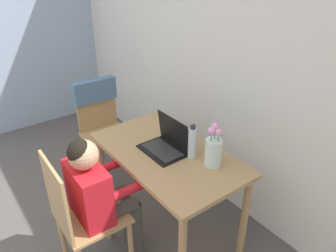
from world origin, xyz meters
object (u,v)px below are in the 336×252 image
object	(u,v)px
person_seated	(96,189)
flower_vase	(214,150)
chair_occupied	(81,217)
chair_spare	(100,114)
water_bottle	(192,143)
laptop	(167,143)

from	to	relation	value
person_seated	flower_vase	world-z (taller)	flower_vase
person_seated	flower_vase	bearing A→B (deg)	-115.07
person_seated	flower_vase	distance (m)	0.77
flower_vase	chair_occupied	bearing A→B (deg)	-112.93
chair_occupied	flower_vase	world-z (taller)	flower_vase
chair_occupied	flower_vase	size ratio (longest dim) A/B	3.17
chair_occupied	chair_spare	xyz separation A→B (m)	(-0.96, 0.63, 0.15)
flower_vase	water_bottle	world-z (taller)	flower_vase
flower_vase	water_bottle	xyz separation A→B (m)	(-0.14, -0.05, -0.00)
chair_occupied	water_bottle	xyz separation A→B (m)	(0.19, 0.73, 0.37)
laptop	water_bottle	world-z (taller)	water_bottle
chair_occupied	chair_spare	bearing A→B (deg)	-31.80
chair_occupied	person_seated	bearing A→B (deg)	-90.00
chair_spare	flower_vase	distance (m)	1.32
chair_occupied	person_seated	size ratio (longest dim) A/B	0.91
chair_occupied	person_seated	xyz separation A→B (m)	(0.00, 0.12, 0.16)
water_bottle	flower_vase	bearing A→B (deg)	19.56
chair_spare	flower_vase	world-z (taller)	flower_vase
laptop	water_bottle	distance (m)	0.20
laptop	flower_vase	distance (m)	0.35
flower_vase	water_bottle	size ratio (longest dim) A/B	1.20
person_seated	chair_spare	bearing A→B (deg)	-26.39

